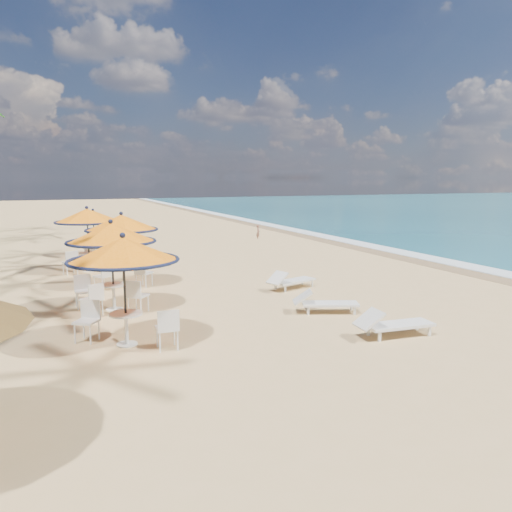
{
  "coord_description": "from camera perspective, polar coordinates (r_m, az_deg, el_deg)",
  "views": [
    {
      "loc": [
        -6.93,
        -10.5,
        3.69
      ],
      "look_at": [
        -0.76,
        4.08,
        1.2
      ],
      "focal_mm": 35.0,
      "sensor_mm": 36.0,
      "label": 1
    }
  ],
  "objects": [
    {
      "name": "ground",
      "position": [
        13.11,
        10.14,
        -7.55
      ],
      "size": [
        160.0,
        160.0,
        0.0
      ],
      "primitive_type": "plane",
      "color": "tan",
      "rests_on": "ground"
    },
    {
      "name": "foam_strip",
      "position": [
        26.4,
        15.26,
        0.59
      ],
      "size": [
        1.2,
        140.0,
        0.04
      ],
      "primitive_type": "cube",
      "color": "white",
      "rests_on": "ground"
    },
    {
      "name": "wetsand_band",
      "position": [
        25.86,
        13.7,
        0.48
      ],
      "size": [
        1.4,
        140.0,
        0.02
      ],
      "primitive_type": "cube",
      "color": "olive",
      "rests_on": "ground"
    },
    {
      "name": "station_0",
      "position": [
        11.2,
        -14.91,
        -0.42
      ],
      "size": [
        2.42,
        2.42,
        2.52
      ],
      "color": "black",
      "rests_on": "ground"
    },
    {
      "name": "station_1",
      "position": [
        14.33,
        -16.35,
        1.3
      ],
      "size": [
        2.46,
        2.46,
        2.56
      ],
      "color": "black",
      "rests_on": "ground"
    },
    {
      "name": "station_2",
      "position": [
        17.59,
        -15.12,
        2.7
      ],
      "size": [
        2.45,
        2.45,
        2.56
      ],
      "color": "black",
      "rests_on": "ground"
    },
    {
      "name": "station_3",
      "position": [
        20.75,
        -18.7,
        3.52
      ],
      "size": [
        2.49,
        2.49,
        2.6
      ],
      "color": "black",
      "rests_on": "ground"
    },
    {
      "name": "station_4",
      "position": [
        25.1,
        -17.94,
        3.82
      ],
      "size": [
        2.15,
        2.15,
        2.25
      ],
      "color": "black",
      "rests_on": "ground"
    },
    {
      "name": "lounger_near",
      "position": [
        12.18,
        15.27,
        -7.45
      ],
      "size": [
        1.95,
        0.76,
        0.68
      ],
      "rotation": [
        0.0,
        0.0,
        -0.08
      ],
      "color": "silver",
      "rests_on": "ground"
    },
    {
      "name": "lounger_mid",
      "position": [
        13.91,
        7.71,
        -5.25
      ],
      "size": [
        1.87,
        1.2,
        0.64
      ],
      "rotation": [
        0.0,
        0.0,
        -0.39
      ],
      "color": "silver",
      "rests_on": "ground"
    },
    {
      "name": "lounger_far",
      "position": [
        16.7,
        3.92,
        -2.78
      ],
      "size": [
        1.9,
        1.09,
        0.65
      ],
      "rotation": [
        0.0,
        0.0,
        0.31
      ],
      "color": "silver",
      "rests_on": "ground"
    },
    {
      "name": "person",
      "position": [
        30.3,
        0.24,
        2.81
      ],
      "size": [
        0.33,
        0.39,
        0.91
      ],
      "primitive_type": "imported",
      "rotation": [
        0.0,
        0.0,
        1.18
      ],
      "color": "brown",
      "rests_on": "ground"
    }
  ]
}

